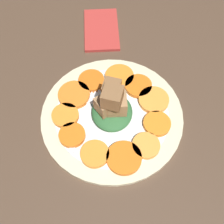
% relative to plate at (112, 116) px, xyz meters
% --- Properties ---
extents(table_slab, '(1.20, 1.20, 0.02)m').
position_rel_plate_xyz_m(table_slab, '(0.00, 0.00, -0.02)').
color(table_slab, '#4C3828').
rests_on(table_slab, ground).
extents(plate, '(0.31, 0.31, 0.01)m').
position_rel_plate_xyz_m(plate, '(0.00, 0.00, 0.00)').
color(plate, beige).
rests_on(plate, table_slab).
extents(carrot_slice_0, '(0.07, 0.07, 0.01)m').
position_rel_plate_xyz_m(carrot_slice_0, '(0.10, 0.02, 0.01)').
color(carrot_slice_0, orange).
rests_on(carrot_slice_0, plate).
extents(carrot_slice_1, '(0.06, 0.06, 0.01)m').
position_rel_plate_xyz_m(carrot_slice_1, '(0.08, 0.06, 0.01)').
color(carrot_slice_1, '#F9953A').
rests_on(carrot_slice_1, plate).
extents(carrot_slice_2, '(0.06, 0.06, 0.01)m').
position_rel_plate_xyz_m(carrot_slice_2, '(0.03, 0.09, 0.01)').
color(carrot_slice_2, orange).
rests_on(carrot_slice_2, plate).
extents(carrot_slice_3, '(0.07, 0.07, 0.01)m').
position_rel_plate_xyz_m(carrot_slice_3, '(-0.03, 0.09, 0.01)').
color(carrot_slice_3, orange).
rests_on(carrot_slice_3, plate).
extents(carrot_slice_4, '(0.06, 0.06, 0.01)m').
position_rel_plate_xyz_m(carrot_slice_4, '(-0.07, 0.06, 0.01)').
color(carrot_slice_4, orange).
rests_on(carrot_slice_4, plate).
extents(carrot_slice_5, '(0.07, 0.07, 0.01)m').
position_rel_plate_xyz_m(carrot_slice_5, '(-0.10, 0.02, 0.01)').
color(carrot_slice_5, orange).
rests_on(carrot_slice_5, plate).
extents(carrot_slice_6, '(0.06, 0.06, 0.01)m').
position_rel_plate_xyz_m(carrot_slice_6, '(-0.09, -0.04, 0.01)').
color(carrot_slice_6, orange).
rests_on(carrot_slice_6, plate).
extents(carrot_slice_7, '(0.07, 0.07, 0.01)m').
position_rel_plate_xyz_m(carrot_slice_7, '(-0.05, -0.08, 0.01)').
color(carrot_slice_7, orange).
rests_on(carrot_slice_7, plate).
extents(carrot_slice_8, '(0.06, 0.06, 0.01)m').
position_rel_plate_xyz_m(carrot_slice_8, '(0.00, -0.10, 0.01)').
color(carrot_slice_8, orange).
rests_on(carrot_slice_8, plate).
extents(carrot_slice_9, '(0.05, 0.05, 0.01)m').
position_rel_plate_xyz_m(carrot_slice_9, '(0.05, -0.08, 0.01)').
color(carrot_slice_9, orange).
rests_on(carrot_slice_9, plate).
extents(carrot_slice_10, '(0.06, 0.06, 0.01)m').
position_rel_plate_xyz_m(carrot_slice_10, '(0.09, -0.04, 0.01)').
color(carrot_slice_10, orange).
rests_on(carrot_slice_10, plate).
extents(center_pile, '(0.10, 0.09, 0.10)m').
position_rel_plate_xyz_m(center_pile, '(-0.00, 0.00, 0.04)').
color(center_pile, '#2D6033').
rests_on(center_pile, plate).
extents(fork, '(0.18, 0.08, 0.00)m').
position_rel_plate_xyz_m(fork, '(-0.01, -0.06, 0.01)').
color(fork, silver).
rests_on(fork, plate).
extents(napkin, '(0.15, 0.09, 0.01)m').
position_rel_plate_xyz_m(napkin, '(-0.26, -0.01, -0.00)').
color(napkin, '#B2332D').
rests_on(napkin, table_slab).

